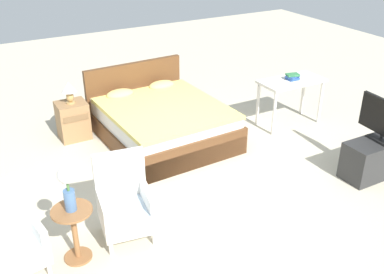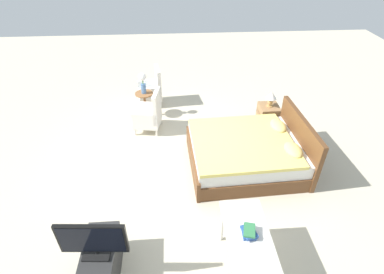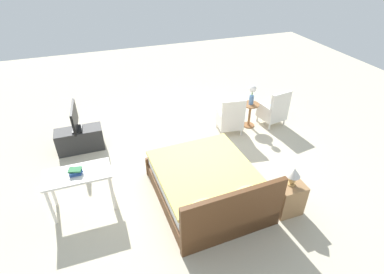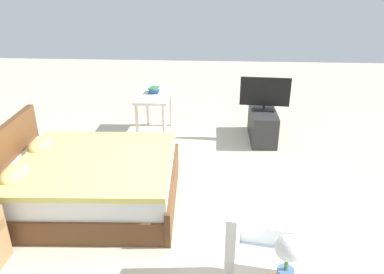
{
  "view_description": "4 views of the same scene",
  "coord_description": "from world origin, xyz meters",
  "px_view_note": "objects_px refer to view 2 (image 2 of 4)",
  "views": [
    {
      "loc": [
        -2.44,
        -4.43,
        3.17
      ],
      "look_at": [
        -0.03,
        -0.08,
        0.62
      ],
      "focal_mm": 42.0,
      "sensor_mm": 36.0,
      "label": 1
    },
    {
      "loc": [
        4.28,
        -0.15,
        3.73
      ],
      "look_at": [
        0.02,
        0.14,
        0.62
      ],
      "focal_mm": 28.0,
      "sensor_mm": 36.0,
      "label": 2
    },
    {
      "loc": [
        1.64,
        4.67,
        3.86
      ],
      "look_at": [
        0.1,
        0.29,
        0.76
      ],
      "focal_mm": 28.0,
      "sensor_mm": 36.0,
      "label": 3
    },
    {
      "loc": [
        -3.65,
        -0.33,
        2.58
      ],
      "look_at": [
        0.26,
        -0.09,
        0.84
      ],
      "focal_mm": 35.0,
      "sensor_mm": 36.0,
      "label": 4
    }
  ],
  "objects_px": {
    "side_table": "(145,102)",
    "book_stack": "(249,232)",
    "table_lamp": "(271,97)",
    "armchair_by_window_right": "(150,115)",
    "tv_stand": "(101,266)",
    "flower_vase": "(143,81)",
    "vanity_desk": "(247,239)",
    "bed": "(248,152)",
    "tv_flatscreen": "(93,240)",
    "armchair_by_window_left": "(152,90)",
    "nightstand": "(268,118)"
  },
  "relations": [
    {
      "from": "side_table",
      "to": "book_stack",
      "type": "bearing_deg",
      "value": 20.5
    },
    {
      "from": "book_stack",
      "to": "table_lamp",
      "type": "bearing_deg",
      "value": 159.79
    },
    {
      "from": "armchair_by_window_right",
      "to": "tv_stand",
      "type": "xyz_separation_m",
      "value": [
        3.33,
        -0.45,
        -0.12
      ]
    },
    {
      "from": "flower_vase",
      "to": "vanity_desk",
      "type": "height_order",
      "value": "flower_vase"
    },
    {
      "from": "vanity_desk",
      "to": "armchair_by_window_right",
      "type": "bearing_deg",
      "value": -158.26
    },
    {
      "from": "bed",
      "to": "tv_flatscreen",
      "type": "height_order",
      "value": "tv_flatscreen"
    },
    {
      "from": "armchair_by_window_right",
      "to": "vanity_desk",
      "type": "xyz_separation_m",
      "value": [
        3.34,
        1.33,
        0.27
      ]
    },
    {
      "from": "bed",
      "to": "vanity_desk",
      "type": "height_order",
      "value": "bed"
    },
    {
      "from": "flower_vase",
      "to": "tv_stand",
      "type": "bearing_deg",
      "value": -4.7
    },
    {
      "from": "vanity_desk",
      "to": "book_stack",
      "type": "relative_size",
      "value": 4.55
    },
    {
      "from": "tv_stand",
      "to": "vanity_desk",
      "type": "relative_size",
      "value": 0.92
    },
    {
      "from": "armchair_by_window_left",
      "to": "bed",
      "type": "bearing_deg",
      "value": 36.78
    },
    {
      "from": "side_table",
      "to": "table_lamp",
      "type": "xyz_separation_m",
      "value": [
        0.72,
        2.66,
        0.42
      ]
    },
    {
      "from": "armchair_by_window_right",
      "to": "flower_vase",
      "type": "height_order",
      "value": "flower_vase"
    },
    {
      "from": "book_stack",
      "to": "tv_stand",
      "type": "bearing_deg",
      "value": -90.74
    },
    {
      "from": "armchair_by_window_left",
      "to": "flower_vase",
      "type": "xyz_separation_m",
      "value": [
        0.58,
        -0.13,
        0.51
      ]
    },
    {
      "from": "bed",
      "to": "nightstand",
      "type": "height_order",
      "value": "bed"
    },
    {
      "from": "side_table",
      "to": "flower_vase",
      "type": "distance_m",
      "value": 0.51
    },
    {
      "from": "armchair_by_window_left",
      "to": "book_stack",
      "type": "xyz_separation_m",
      "value": [
        4.52,
        1.34,
        0.43
      ]
    },
    {
      "from": "armchair_by_window_right",
      "to": "flower_vase",
      "type": "bearing_deg",
      "value": -167.18
    },
    {
      "from": "tv_flatscreen",
      "to": "vanity_desk",
      "type": "relative_size",
      "value": 0.76
    },
    {
      "from": "bed",
      "to": "vanity_desk",
      "type": "xyz_separation_m",
      "value": [
        2.05,
        -0.5,
        0.34
      ]
    },
    {
      "from": "tv_stand",
      "to": "tv_flatscreen",
      "type": "distance_m",
      "value": 0.53
    },
    {
      "from": "nightstand",
      "to": "table_lamp",
      "type": "relative_size",
      "value": 1.75
    },
    {
      "from": "bed",
      "to": "flower_vase",
      "type": "xyz_separation_m",
      "value": [
        -1.88,
        -1.97,
        0.59
      ]
    },
    {
      "from": "table_lamp",
      "to": "vanity_desk",
      "type": "bearing_deg",
      "value": -20.38
    },
    {
      "from": "nightstand",
      "to": "book_stack",
      "type": "xyz_separation_m",
      "value": [
        3.21,
        -1.18,
        0.51
      ]
    },
    {
      "from": "bed",
      "to": "table_lamp",
      "type": "distance_m",
      "value": 1.43
    },
    {
      "from": "tv_stand",
      "to": "tv_flatscreen",
      "type": "relative_size",
      "value": 1.21
    },
    {
      "from": "book_stack",
      "to": "flower_vase",
      "type": "bearing_deg",
      "value": -159.5
    },
    {
      "from": "side_table",
      "to": "vanity_desk",
      "type": "distance_m",
      "value": 4.2
    },
    {
      "from": "nightstand",
      "to": "tv_stand",
      "type": "distance_m",
      "value": 4.36
    },
    {
      "from": "nightstand",
      "to": "book_stack",
      "type": "relative_size",
      "value": 2.52
    },
    {
      "from": "vanity_desk",
      "to": "tv_flatscreen",
      "type": "bearing_deg",
      "value": -90.29
    },
    {
      "from": "side_table",
      "to": "vanity_desk",
      "type": "xyz_separation_m",
      "value": [
        3.93,
        1.47,
        0.27
      ]
    },
    {
      "from": "armchair_by_window_right",
      "to": "flower_vase",
      "type": "xyz_separation_m",
      "value": [
        -0.58,
        -0.13,
        0.51
      ]
    },
    {
      "from": "flower_vase",
      "to": "vanity_desk",
      "type": "bearing_deg",
      "value": 20.48
    },
    {
      "from": "vanity_desk",
      "to": "book_stack",
      "type": "distance_m",
      "value": 0.16
    },
    {
      "from": "armchair_by_window_left",
      "to": "tv_stand",
      "type": "relative_size",
      "value": 0.96
    },
    {
      "from": "armchair_by_window_left",
      "to": "flower_vase",
      "type": "height_order",
      "value": "flower_vase"
    },
    {
      "from": "armchair_by_window_left",
      "to": "nightstand",
      "type": "relative_size",
      "value": 1.6
    },
    {
      "from": "flower_vase",
      "to": "vanity_desk",
      "type": "xyz_separation_m",
      "value": [
        3.93,
        1.47,
        -0.25
      ]
    },
    {
      "from": "table_lamp",
      "to": "book_stack",
      "type": "height_order",
      "value": "table_lamp"
    },
    {
      "from": "table_lamp",
      "to": "tv_stand",
      "type": "bearing_deg",
      "value": -43.01
    },
    {
      "from": "side_table",
      "to": "table_lamp",
      "type": "height_order",
      "value": "table_lamp"
    },
    {
      "from": "tv_stand",
      "to": "vanity_desk",
      "type": "xyz_separation_m",
      "value": [
        0.01,
        1.79,
        0.39
      ]
    },
    {
      "from": "flower_vase",
      "to": "armchair_by_window_left",
      "type": "bearing_deg",
      "value": 167.19
    },
    {
      "from": "flower_vase",
      "to": "tv_flatscreen",
      "type": "height_order",
      "value": "flower_vase"
    },
    {
      "from": "bed",
      "to": "table_lamp",
      "type": "xyz_separation_m",
      "value": [
        -1.16,
        0.68,
        0.49
      ]
    },
    {
      "from": "nightstand",
      "to": "tv_flatscreen",
      "type": "distance_m",
      "value": 4.39
    }
  ]
}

